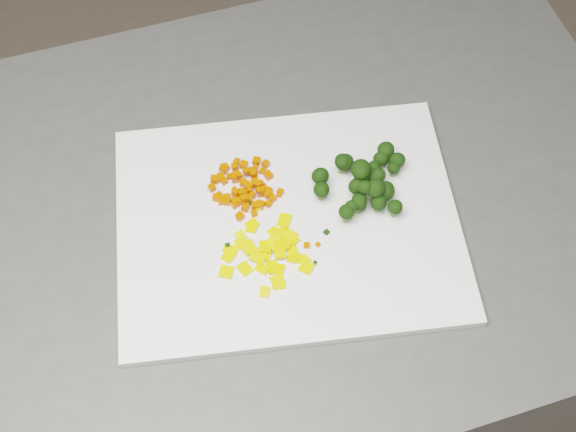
{
  "coord_description": "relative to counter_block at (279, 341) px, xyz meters",
  "views": [
    {
      "loc": [
        0.33,
        -0.29,
        1.74
      ],
      "look_at": [
        0.37,
        0.21,
        0.92
      ],
      "focal_mm": 50.0,
      "sensor_mm": 36.0,
      "label": 1
    }
  ],
  "objects": [
    {
      "name": "carrot_cube_34",
      "position": [
        -0.05,
        0.04,
        0.46
      ],
      "size": [
        0.01,
        0.01,
        0.01
      ],
      "primitive_type": "cube",
      "rotation": [
        0.0,
        0.0,
        0.23
      ],
      "color": "#CE4302",
      "rests_on": "carrot_pile"
    },
    {
      "name": "carrot_cube_43",
      "position": [
        -0.04,
        0.02,
        0.47
      ],
      "size": [
        0.01,
        0.01,
        0.01
      ],
      "primitive_type": "cube",
      "rotation": [
        0.0,
        0.0,
        1.38
      ],
      "color": "#CE4302",
      "rests_on": "carrot_pile"
    },
    {
      "name": "pepper_chunk_2",
      "position": [
        0.02,
        -0.09,
        0.46
      ],
      "size": [
        0.02,
        0.02,
        0.01
      ],
      "primitive_type": "cube",
      "rotation": [
        0.06,
        0.1,
        1.36
      ],
      "color": "yellow",
      "rests_on": "pepper_pile"
    },
    {
      "name": "carrot_cube_56",
      "position": [
        -0.05,
        -0.01,
        0.46
      ],
      "size": [
        0.01,
        0.01,
        0.01
      ],
      "primitive_type": "cube",
      "rotation": [
        0.0,
        0.0,
        2.28
      ],
      "color": "#CE4302",
      "rests_on": "carrot_pile"
    },
    {
      "name": "pepper_chunk_34",
      "position": [
        0.02,
        -0.08,
        0.46
      ],
      "size": [
        0.01,
        0.01,
        0.01
      ],
      "primitive_type": "cube",
      "rotation": [
        -0.05,
        0.0,
        1.7
      ],
      "color": "yellow",
      "rests_on": "pepper_pile"
    },
    {
      "name": "broccoli_floret_3",
      "position": [
        0.11,
        -0.02,
        0.49
      ],
      "size": [
        0.02,
        0.02,
        0.03
      ],
      "primitive_type": null,
      "color": "black",
      "rests_on": "broccoli_pile"
    },
    {
      "name": "carrot_cube_69",
      "position": [
        -0.06,
        0.04,
        0.47
      ],
      "size": [
        0.01,
        0.01,
        0.01
      ],
      "primitive_type": "cube",
      "rotation": [
        0.0,
        0.0,
        2.79
      ],
      "color": "#CE4302",
      "rests_on": "carrot_pile"
    },
    {
      "name": "pepper_chunk_19",
      "position": [
        -0.0,
        -0.13,
        0.46
      ],
      "size": [
        0.02,
        0.01,
        0.0
      ],
      "primitive_type": "cube",
      "rotation": [
        -0.01,
        -0.01,
        0.03
      ],
      "color": "yellow",
      "rests_on": "pepper_pile"
    },
    {
      "name": "pepper_chunk_13",
      "position": [
        -0.0,
        -0.06,
        0.46
      ],
      "size": [
        0.02,
        0.02,
        0.01
      ],
      "primitive_type": "cube",
      "rotation": [
        0.15,
        0.12,
        0.07
      ],
      "color": "yellow",
      "rests_on": "pepper_pile"
    },
    {
      "name": "pepper_chunk_1",
      "position": [
        -0.02,
        -0.08,
        0.47
      ],
      "size": [
        0.02,
        0.02,
        0.01
      ],
      "primitive_type": "cube",
      "rotation": [
        0.01,
        0.12,
        1.51
      ],
      "color": "yellow",
      "rests_on": "pepper_pile"
    },
    {
      "name": "carrot_cube_37",
      "position": [
        -0.02,
        -0.02,
        0.47
      ],
      "size": [
        0.01,
        0.01,
        0.01
      ],
      "primitive_type": "cube",
      "rotation": [
        0.0,
        0.0,
        2.98
      ],
      "color": "#CE4302",
      "rests_on": "carrot_pile"
    },
    {
      "name": "carrot_cube_55",
      "position": [
        -0.05,
        0.05,
        0.46
      ],
      "size": [
        0.01,
        0.01,
        0.01
      ],
      "primitive_type": "cube",
      "rotation": [
        0.0,
        0.0,
        1.94
      ],
      "color": "#CE4302",
      "rests_on": "carrot_pile"
    },
    {
      "name": "pepper_chunk_0",
      "position": [
        -0.0,
        -0.07,
        0.46
      ],
      "size": [
        0.02,
        0.02,
        0.0
      ],
      "primitive_type": "cube",
      "rotation": [
        0.01,
        0.0,
        0.72
      ],
      "color": "yellow",
      "rests_on": "pepper_pile"
    },
    {
      "name": "carrot_cube_60",
      "position": [
        -0.07,
        -0.0,
        0.46
      ],
      "size": [
        0.01,
        0.01,
        0.01
      ],
      "primitive_type": "cube",
      "rotation": [
        0.0,
        0.0,
        2.48
      ],
      "color": "#CE4302",
      "rests_on": "carrot_pile"
    },
    {
      "name": "broccoli_floret_10",
      "position": [
        0.13,
        0.0,
        0.48
      ],
      "size": [
        0.03,
        0.03,
        0.03
      ],
      "primitive_type": null,
      "color": "black",
      "rests_on": "broccoli_pile"
    },
    {
      "name": "pepper_chunk_8",
      "position": [
        0.03,
        -0.11,
        0.46
      ],
      "size": [
        0.02,
        0.02,
        0.0
      ],
      "primitive_type": "cube",
      "rotation": [
        -0.06,
        -0.01,
        1.02
      ],
      "color": "yellow",
      "rests_on": "pepper_pile"
    },
    {
      "name": "carrot_cube_23",
      "position": [
        -0.01,
        0.0,
        0.47
      ],
      "size": [
        0.01,
        0.01,
        0.01
      ],
      "primitive_type": "cube",
      "rotation": [
        0.0,
        0.0,
        2.01
      ],
      "color": "#CE4302",
      "rests_on": "carrot_pile"
    },
    {
      "name": "cutting_board",
      "position": [
        0.01,
        -0.04,
        0.46
      ],
      "size": [
        0.43,
        0.34,
        0.01
      ],
      "primitive_type": "cube",
      "rotation": [
        0.0,
        0.0,
        0.05
      ],
      "color": "white",
      "rests_on": "counter_block"
    },
    {
      "name": "carrot_cube_72",
      "position": [
        -0.03,
        0.01,
        0.47
      ],
      "size": [
        0.01,
        0.01,
        0.01
      ],
      "primitive_type": "cube",
      "rotation": [
        0.0,
        0.0,
        0.5
      ],
      "color": "#CE4302",
      "rests_on": "carrot_pile"
    },
    {
      "name": "pepper_chunk_32",
      "position": [
        0.01,
        -0.04,
        0.46
      ],
      "size": [
        0.02,
        0.02,
        0.01
      ],
      "primitive_type": "cube",
      "rotation": [
        -0.13,
        -0.06,
        1.22
      ],
      "color": "yellow",
      "rests_on": "pepper_pile"
    },
    {
      "name": "carrot_cube_20",
      "position": [
        -0.01,
        -0.0,
        0.47
      ],
      "size": [
        0.01,
        0.01,
        0.01
      ],
      "primitive_type": "cube",
      "rotation": [
        0.0,
        0.0,
        2.12
      ],
      "color": "#CE4302",
      "rests_on": "carrot_pile"
    },
    {
      "name": "carrot_cube_9",
      "position": [
        -0.05,
        0.02,
        0.47
      ],
      "size": [
        0.01,
        0.01,
        0.01
      ],
      "primitive_type": "cube",
      "rotation": [
        0.0,
        0.0,
        1.88
      ],
      "color": "#CE4302",
      "rests_on": "carrot_pile"
    },
    {
      "name": "pepper_chunk_5",
      "position": [
        -0.01,
        -0.12,
        0.46
      ],
      "size": [
        0.02,
        0.02,
        0.01
      ],
      "primitive_type": "cube",
      "rotation": [
        0.08,
        -0.04,
        1.82
      ],
      "color": "yellow",
      "rests_on": "pepper_pile"
    },
    {
      "name": "broccoli_floret_1",
      "position": [
        0.12,
        -0.02,
        0.49
      ],
      "size": [
        0.03,
        0.03,
        0.03
      ],
      "primitive_type": null,
      "color": "black",
      "rests_on": "broccoli_pile"
    },
    {
      "name": "carrot_cube_1",
      "position": [
        -0.06,
        0.04,
        0.47
      ],
      "size": [
        0.01,
        0.01,
        0.01
      ],
      "primitive_type": "cube",
      "rotation": [
        0.0,
        0.0,
        1.0
      ],
      "color": "#CE4302",
      "rests_on": "carrot_pile"
    },
    {
      "name": "broccoli_floret_6",
      "position": [
        0.08,
        -0.04,
        0.48
      ],
      "size": [
        0.03,
        0.03,
        0.03
      ],
      "primitive_type": null,
      "color": "black",
      "rests_on": "broccoli_pile"
    },
    {
      "name": "carrot_cube_17",
      "position": [
        -0.06,
        0.03,
        0.46
      ],
      "size": [
        0.01,
        0.01,
        0.01
      ],
      "primitive_type": "cube",
      "rotation": [
        0.0,
        0.0,
        1.53
      ],
      "color": "#CE4302",
      "rests_on": "carrot_pile"
    },
    {
      "name": "pepper_chunk_16",
      "position": [
        -0.0,
        -0.07,
        0.47
      ],
      "size": [
        0.02,
        0.02,
        0.01
      ],
      "primitive_type": "cube",
      "rotation": [
        -0.03,
        -0.14,
        2.06
      ],
      "color": "yellow",
      "rests_on": "pepper_pile"
    },
    {
      "name": "carrot_cube_4",
      "position": [
        -0.05,
        0.02,
        0.47
      ],
      "size": [
        0.01,
        0.01,
        0.01
      ],
      "primitive_type": "cube",
      "rotation": [
        0.0,
        0.0,
        1.78
      ],
      "color": "#CE4302",
      "rests_on": "carrot_pile"
    },
    {
      "name": "broccoli_floret_22",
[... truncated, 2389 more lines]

